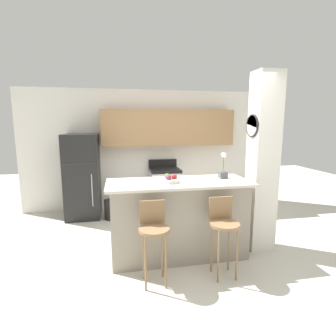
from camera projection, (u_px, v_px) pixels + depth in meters
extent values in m
plane|color=beige|center=(178.00, 255.00, 3.73)|extent=(14.00, 14.00, 0.00)
cube|color=white|center=(155.00, 150.00, 5.74)|extent=(5.60, 0.06, 2.55)
cube|color=#9E754C|center=(169.00, 128.00, 5.53)|extent=(2.78, 0.32, 0.75)
cube|color=white|center=(163.00, 138.00, 5.56)|extent=(0.70, 0.28, 0.12)
cube|color=white|center=(263.00, 164.00, 3.74)|extent=(0.36, 0.32, 2.55)
cylinder|color=black|center=(252.00, 126.00, 3.61)|extent=(0.02, 0.32, 0.32)
cylinder|color=white|center=(252.00, 126.00, 3.61)|extent=(0.01, 0.28, 0.28)
cube|color=gray|center=(178.00, 220.00, 3.64)|extent=(1.82, 0.64, 1.03)
cube|color=beige|center=(179.00, 183.00, 3.55)|extent=(1.94, 0.76, 0.04)
cube|color=black|center=(83.00, 189.00, 5.19)|extent=(0.65, 0.70, 1.12)
cube|color=black|center=(81.00, 148.00, 5.06)|extent=(0.65, 0.70, 0.53)
cube|color=#333333|center=(79.00, 164.00, 4.76)|extent=(0.61, 0.01, 0.01)
cylinder|color=#B2B2B7|center=(92.00, 190.00, 4.87)|extent=(0.02, 0.02, 0.62)
cube|color=silver|center=(165.00, 191.00, 5.58)|extent=(0.62, 0.59, 0.85)
cube|color=black|center=(165.00, 170.00, 5.50)|extent=(0.62, 0.59, 0.06)
cube|color=black|center=(163.00, 163.00, 5.75)|extent=(0.62, 0.04, 0.16)
cube|color=black|center=(167.00, 193.00, 5.28)|extent=(0.37, 0.01, 0.27)
cylinder|color=olive|center=(154.00, 230.00, 2.94)|extent=(0.35, 0.35, 0.03)
cube|color=olive|center=(152.00, 212.00, 3.06)|extent=(0.30, 0.02, 0.28)
cylinder|color=olive|center=(145.00, 264.00, 2.87)|extent=(0.02, 0.02, 0.65)
cylinder|color=olive|center=(166.00, 262.00, 2.91)|extent=(0.02, 0.02, 0.65)
cylinder|color=olive|center=(144.00, 254.00, 3.09)|extent=(0.02, 0.02, 0.65)
cylinder|color=olive|center=(163.00, 252.00, 3.13)|extent=(0.02, 0.02, 0.65)
cylinder|color=olive|center=(225.00, 224.00, 3.10)|extent=(0.35, 0.35, 0.03)
cube|color=olive|center=(221.00, 208.00, 3.22)|extent=(0.30, 0.02, 0.28)
cylinder|color=olive|center=(218.00, 257.00, 3.02)|extent=(0.02, 0.02, 0.65)
cylinder|color=olive|center=(237.00, 255.00, 3.06)|extent=(0.02, 0.02, 0.65)
cylinder|color=olive|center=(212.00, 248.00, 3.24)|extent=(0.02, 0.02, 0.65)
cylinder|color=olive|center=(229.00, 246.00, 3.29)|extent=(0.02, 0.02, 0.65)
cube|color=#4C4C51|center=(223.00, 175.00, 3.76)|extent=(0.11, 0.11, 0.09)
cylinder|color=#386633|center=(223.00, 164.00, 3.73)|extent=(0.01, 0.01, 0.22)
sphere|color=white|center=(224.00, 155.00, 3.71)|extent=(0.07, 0.07, 0.07)
cylinder|color=silver|center=(170.00, 181.00, 3.49)|extent=(0.25, 0.25, 0.05)
sphere|color=red|center=(174.00, 177.00, 3.47)|extent=(0.08, 0.08, 0.08)
sphere|color=#4C7F2D|center=(167.00, 176.00, 3.52)|extent=(0.08, 0.08, 0.08)
sphere|color=#7A2D56|center=(169.00, 178.00, 3.43)|extent=(0.08, 0.08, 0.08)
cylinder|color=black|center=(112.00, 209.00, 5.11)|extent=(0.28, 0.28, 0.38)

